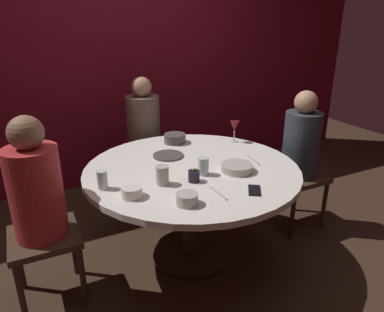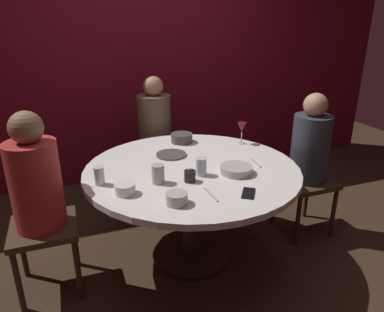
% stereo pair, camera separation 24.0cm
% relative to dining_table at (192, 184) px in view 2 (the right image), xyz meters
% --- Properties ---
extents(ground_plane, '(8.00, 8.00, 0.00)m').
position_rel_dining_table_xyz_m(ground_plane, '(0.00, 0.00, -0.59)').
color(ground_plane, '#382619').
extents(back_wall, '(6.00, 0.10, 2.60)m').
position_rel_dining_table_xyz_m(back_wall, '(0.00, 1.63, 0.71)').
color(back_wall, maroon).
rests_on(back_wall, ground).
extents(dining_table, '(1.48, 1.48, 0.72)m').
position_rel_dining_table_xyz_m(dining_table, '(0.00, 0.00, 0.00)').
color(dining_table, silver).
rests_on(dining_table, ground).
extents(seated_diner_left, '(0.40, 0.40, 1.20)m').
position_rel_dining_table_xyz_m(seated_diner_left, '(-0.99, 0.00, 0.14)').
color(seated_diner_left, '#3F2D1E').
rests_on(seated_diner_left, ground).
extents(seated_diner_back, '(0.40, 0.40, 1.20)m').
position_rel_dining_table_xyz_m(seated_diner_back, '(0.00, 1.01, 0.14)').
color(seated_diner_back, '#3F2D1E').
rests_on(seated_diner_back, ground).
extents(seated_diner_right, '(0.40, 0.40, 1.17)m').
position_rel_dining_table_xyz_m(seated_diner_right, '(0.98, 0.00, 0.12)').
color(seated_diner_right, '#3F2D1E').
rests_on(seated_diner_right, ground).
extents(candle_holder, '(0.07, 0.07, 0.09)m').
position_rel_dining_table_xyz_m(candle_holder, '(-0.09, -0.22, 0.17)').
color(candle_holder, black).
rests_on(candle_holder, dining_table).
extents(wine_glass, '(0.08, 0.08, 0.18)m').
position_rel_dining_table_xyz_m(wine_glass, '(0.55, 0.33, 0.26)').
color(wine_glass, silver).
rests_on(wine_glass, dining_table).
extents(dinner_plate, '(0.23, 0.23, 0.01)m').
position_rel_dining_table_xyz_m(dinner_plate, '(-0.07, 0.26, 0.14)').
color(dinner_plate, '#4C4742').
rests_on(dinner_plate, dining_table).
extents(cell_phone, '(0.14, 0.16, 0.01)m').
position_rel_dining_table_xyz_m(cell_phone, '(0.17, -0.49, 0.13)').
color(cell_phone, black).
rests_on(cell_phone, dining_table).
extents(bowl_serving_large, '(0.12, 0.12, 0.07)m').
position_rel_dining_table_xyz_m(bowl_serving_large, '(-0.26, -0.46, 0.16)').
color(bowl_serving_large, '#B2ADA3').
rests_on(bowl_serving_large, dining_table).
extents(bowl_salad_center, '(0.21, 0.21, 0.05)m').
position_rel_dining_table_xyz_m(bowl_salad_center, '(0.24, -0.20, 0.15)').
color(bowl_salad_center, '#B2ADA3').
rests_on(bowl_salad_center, dining_table).
extents(bowl_small_white, '(0.12, 0.12, 0.06)m').
position_rel_dining_table_xyz_m(bowl_small_white, '(-0.50, -0.24, 0.16)').
color(bowl_small_white, silver).
rests_on(bowl_small_white, dining_table).
extents(bowl_sauce_side, '(0.18, 0.18, 0.07)m').
position_rel_dining_table_xyz_m(bowl_sauce_side, '(0.10, 0.52, 0.17)').
color(bowl_sauce_side, '#4C4742').
rests_on(bowl_sauce_side, dining_table).
extents(cup_near_candle, '(0.06, 0.06, 0.12)m').
position_rel_dining_table_xyz_m(cup_near_candle, '(-0.63, -0.06, 0.19)').
color(cup_near_candle, silver).
rests_on(cup_near_candle, dining_table).
extents(cup_by_left_diner, '(0.07, 0.07, 0.12)m').
position_rel_dining_table_xyz_m(cup_by_left_diner, '(0.01, -0.15, 0.19)').
color(cup_by_left_diner, silver).
rests_on(cup_by_left_diner, dining_table).
extents(cup_by_right_diner, '(0.08, 0.08, 0.12)m').
position_rel_dining_table_xyz_m(cup_by_right_diner, '(-0.28, -0.17, 0.19)').
color(cup_by_right_diner, '#B2ADA3').
rests_on(cup_by_right_diner, dining_table).
extents(fork_near_plate, '(0.02, 0.18, 0.01)m').
position_rel_dining_table_xyz_m(fork_near_plate, '(-0.04, -0.43, 0.13)').
color(fork_near_plate, '#B7B7BC').
rests_on(fork_near_plate, dining_table).
extents(knife_near_plate, '(0.03, 0.18, 0.01)m').
position_rel_dining_table_xyz_m(knife_near_plate, '(0.44, -0.09, 0.13)').
color(knife_near_plate, '#B7B7BC').
rests_on(knife_near_plate, dining_table).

